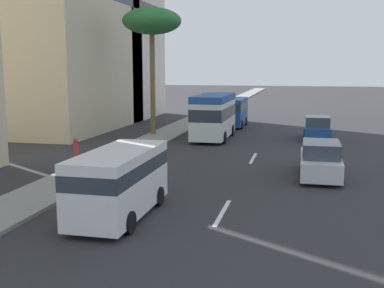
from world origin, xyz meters
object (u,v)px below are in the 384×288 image
at_px(van_lead, 119,179).
at_px(car_second, 317,129).
at_px(pedestrian_near_lamp, 76,152).
at_px(van_fifth, 233,111).
at_px(palm_tree, 152,23).
at_px(minibus_fourth, 214,115).
at_px(car_third, 320,160).

bearing_deg(van_lead, car_second, 160.29).
relative_size(van_lead, pedestrian_near_lamp, 3.03).
xyz_separation_m(car_second, van_fifth, (6.28, 7.00, 0.60)).
relative_size(van_fifth, palm_tree, 0.54).
xyz_separation_m(van_fifth, pedestrian_near_lamp, (-20.48, 4.55, -0.30)).
relative_size(van_lead, minibus_fourth, 0.82).
bearing_deg(car_third, car_second, -0.68).
bearing_deg(car_second, minibus_fourth, 100.04).
bearing_deg(palm_tree, pedestrian_near_lamp, -178.02).
relative_size(car_second, palm_tree, 0.44).
distance_m(car_second, palm_tree, 14.20).
height_order(car_third, pedestrian_near_lamp, pedestrian_near_lamp).
xyz_separation_m(car_second, pedestrian_near_lamp, (-14.20, 11.55, 0.31)).
distance_m(minibus_fourth, van_fifth, 7.58).
height_order(car_second, pedestrian_near_lamp, pedestrian_near_lamp).
bearing_deg(van_fifth, palm_tree, -35.95).
distance_m(car_third, pedestrian_near_lamp, 11.62).
bearing_deg(pedestrian_near_lamp, car_second, 108.64).
bearing_deg(palm_tree, van_lead, -165.62).
xyz_separation_m(van_lead, pedestrian_near_lamp, (5.62, 4.45, -0.23)).
height_order(van_lead, pedestrian_near_lamp, van_lead).
bearing_deg(pedestrian_near_lamp, van_lead, 6.13).
bearing_deg(car_third, van_lead, 138.33).
bearing_deg(van_lead, minibus_fourth, -179.50).
xyz_separation_m(car_third, minibus_fourth, (10.72, 7.12, 0.94)).
distance_m(van_lead, palm_tree, 21.00).
height_order(car_second, car_third, car_third).
height_order(pedestrian_near_lamp, palm_tree, palm_tree).
bearing_deg(van_fifth, van_lead, -0.21).
xyz_separation_m(minibus_fourth, pedestrian_near_lamp, (-12.91, 4.29, -0.64)).
bearing_deg(pedestrian_near_lamp, palm_tree, 149.74).
distance_m(van_lead, car_second, 21.06).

